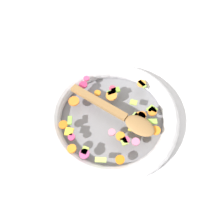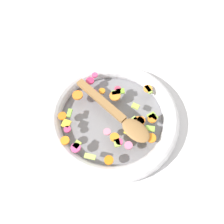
# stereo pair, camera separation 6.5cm
# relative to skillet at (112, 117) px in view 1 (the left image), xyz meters

# --- Properties ---
(ground_plane) EXTENTS (4.00, 4.00, 0.00)m
(ground_plane) POSITION_rel_skillet_xyz_m (0.00, 0.00, -0.02)
(ground_plane) COLOR silver
(skillet) EXTENTS (0.42, 0.42, 0.05)m
(skillet) POSITION_rel_skillet_xyz_m (0.00, 0.00, 0.00)
(skillet) COLOR slate
(skillet) RESTS_ON ground_plane
(chopped_vegetables) EXTENTS (0.29, 0.30, 0.01)m
(chopped_vegetables) POSITION_rel_skillet_xyz_m (0.01, 0.00, 0.03)
(chopped_vegetables) COLOR orange
(chopped_vegetables) RESTS_ON skillet
(wooden_spoon) EXTENTS (0.16, 0.27, 0.01)m
(wooden_spoon) POSITION_rel_skillet_xyz_m (0.01, 0.03, 0.04)
(wooden_spoon) COLOR olive
(wooden_spoon) RESTS_ON chopped_vegetables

